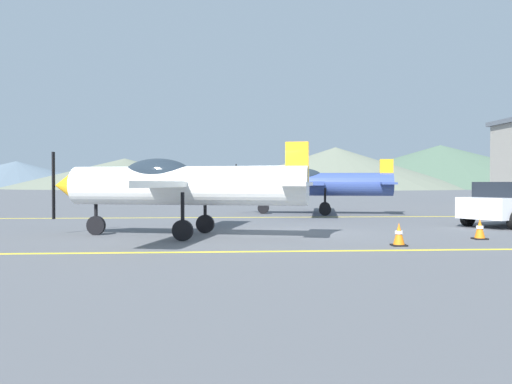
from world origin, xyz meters
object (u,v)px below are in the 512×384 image
Objects in this scene: traffic_cone_front at (480,229)px; traffic_cone_side at (399,235)px; airplane_mid at (315,183)px.

traffic_cone_front is 1.00× the size of traffic_cone_side.
traffic_cone_front is (2.52, -11.88, -1.26)m from airplane_mid.
traffic_cone_side is (-0.27, -13.23, -1.26)m from airplane_mid.
airplane_mid is 12.21m from traffic_cone_front.
airplane_mid is 15.57× the size of traffic_cone_front.
traffic_cone_front is at bearing -78.02° from airplane_mid.
traffic_cone_side is (-2.79, -1.35, 0.00)m from traffic_cone_front.
traffic_cone_side is at bearing -154.26° from traffic_cone_front.
traffic_cone_front and traffic_cone_side have the same top height.
airplane_mid is at bearing 88.82° from traffic_cone_side.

